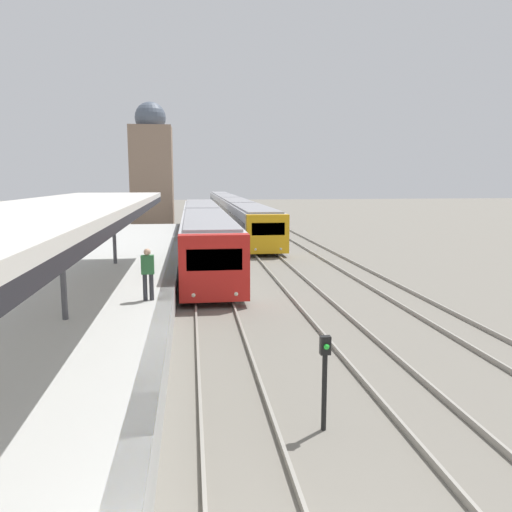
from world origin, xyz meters
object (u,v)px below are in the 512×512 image
object	(u,v)px
train_near	(203,227)
signal_post_near	(325,373)
person_on_platform	(148,271)
train_far	(231,208)

from	to	relation	value
train_near	signal_post_near	xyz separation A→B (m)	(1.65, -25.29, -0.46)
person_on_platform	train_near	bearing A→B (deg)	83.07
train_far	signal_post_near	xyz separation A→B (m)	(-2.25, -49.98, -0.40)
person_on_platform	signal_post_near	xyz separation A→B (m)	(3.88, -6.97, -0.80)
train_far	train_near	bearing A→B (deg)	-98.97
person_on_platform	train_far	world-z (taller)	train_far
train_near	signal_post_near	size ratio (longest dim) A/B	16.66
person_on_platform	train_far	bearing A→B (deg)	81.90
train_near	train_far	xyz separation A→B (m)	(3.90, 24.69, -0.06)
train_near	train_far	size ratio (longest dim) A/B	0.56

